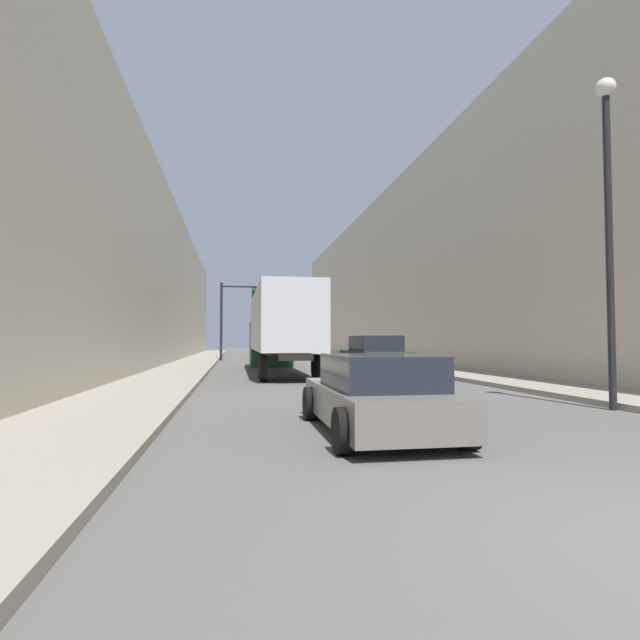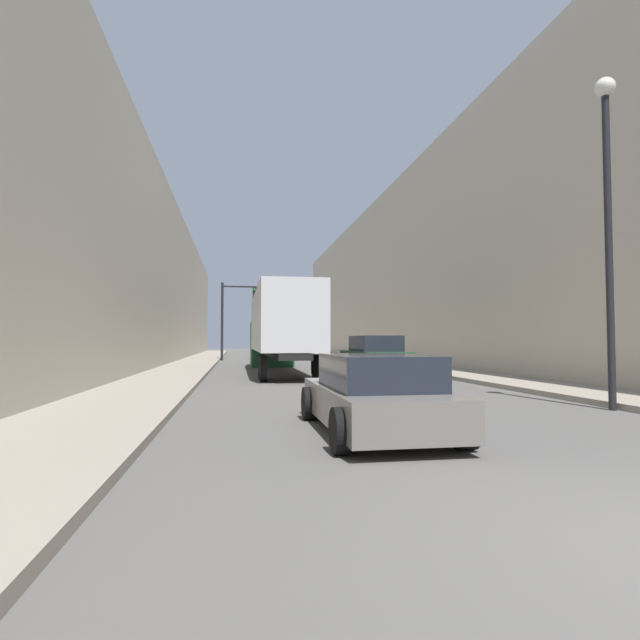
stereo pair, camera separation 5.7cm
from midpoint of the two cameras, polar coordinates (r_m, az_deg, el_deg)
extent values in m
cube|color=gray|center=(34.39, 7.09, -4.81)|extent=(2.83, 80.00, 0.15)
cube|color=gray|center=(33.07, -14.18, -4.86)|extent=(2.83, 80.00, 0.15)
cube|color=beige|center=(36.22, 13.78, 5.64)|extent=(6.00, 80.00, 13.11)
cube|color=#BCB29E|center=(33.91, -21.56, 4.48)|extent=(6.00, 80.00, 11.00)
cube|color=silver|center=(23.23, -4.30, -0.11)|extent=(2.48, 11.13, 2.72)
cube|color=black|center=(23.22, -4.31, -3.84)|extent=(1.24, 11.13, 0.24)
cube|color=#1E512D|center=(30.24, -5.53, -2.78)|extent=(2.48, 2.99, 2.66)
cylinder|color=black|center=(18.80, -6.41, -5.54)|extent=(0.25, 1.00, 1.00)
cylinder|color=black|center=(19.05, 0.17, -5.52)|extent=(0.25, 1.00, 1.00)
cylinder|color=black|center=(20.00, -6.60, -5.35)|extent=(0.25, 1.00, 1.00)
cylinder|color=black|center=(20.23, -0.40, -5.33)|extent=(0.25, 1.00, 1.00)
cylinder|color=black|center=(30.20, -7.60, -4.34)|extent=(0.25, 1.00, 1.00)
cylinder|color=black|center=(30.36, -3.48, -4.35)|extent=(0.25, 1.00, 1.00)
cube|color=slate|center=(8.60, 6.35, -9.51)|extent=(1.77, 4.31, 0.59)
cube|color=#1E232D|center=(8.34, 6.74, -5.83)|extent=(1.56, 2.37, 0.54)
cylinder|color=black|center=(9.84, -1.04, -9.49)|extent=(0.25, 0.64, 0.64)
cylinder|color=black|center=(10.25, 8.92, -9.18)|extent=(0.25, 0.64, 0.64)
cylinder|color=black|center=(6.91, 2.74, -12.53)|extent=(0.25, 0.64, 0.64)
cylinder|color=black|center=(7.49, 16.38, -11.65)|extent=(0.25, 0.64, 0.64)
cube|color=#234C2D|center=(20.53, 6.22, -4.84)|extent=(1.80, 4.80, 0.93)
cube|color=#1E232D|center=(20.28, 6.40, -2.68)|extent=(1.59, 2.64, 0.62)
cylinder|color=black|center=(21.98, 2.74, -5.48)|extent=(0.25, 0.70, 0.70)
cylinder|color=black|center=(22.43, 7.27, -5.41)|extent=(0.25, 0.70, 0.70)
cylinder|color=black|center=(18.58, 5.05, -6.04)|extent=(0.25, 0.70, 0.70)
cylinder|color=black|center=(19.11, 10.32, -5.91)|extent=(0.25, 0.70, 0.70)
cylinder|color=black|center=(40.03, -11.09, -0.16)|extent=(0.20, 0.20, 6.14)
cube|color=black|center=(40.30, -5.65, 3.75)|extent=(7.58, 0.12, 0.12)
cube|color=black|center=(40.19, -7.45, 3.04)|extent=(0.30, 0.24, 0.90)
sphere|color=green|center=(40.08, -7.44, 3.46)|extent=(0.18, 0.18, 0.18)
cube|color=black|center=(40.36, -3.86, 3.01)|extent=(0.30, 0.24, 0.90)
sphere|color=green|center=(40.25, -3.84, 3.42)|extent=(0.18, 0.18, 0.18)
cylinder|color=black|center=(13.02, 30.24, 6.93)|extent=(0.16, 0.16, 7.15)
sphere|color=silver|center=(14.09, 29.89, 22.05)|extent=(0.44, 0.44, 0.44)
camera|label=1|loc=(0.03, -89.91, 0.00)|focal=28.00mm
camera|label=2|loc=(0.03, 90.09, 0.00)|focal=28.00mm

